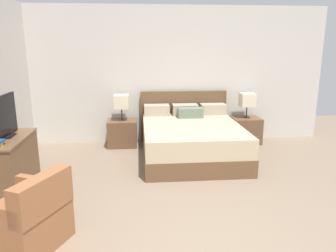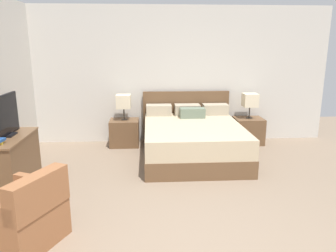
# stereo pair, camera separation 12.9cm
# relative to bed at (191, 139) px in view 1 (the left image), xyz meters

# --- Properties ---
(wall_back) EXTENTS (6.40, 0.06, 2.65)m
(wall_back) POSITION_rel_bed_xyz_m (-0.37, 1.06, 1.01)
(wall_back) COLOR beige
(wall_back) RESTS_ON ground
(bed) EXTENTS (1.72, 2.08, 1.02)m
(bed) POSITION_rel_bed_xyz_m (0.00, 0.00, 0.00)
(bed) COLOR brown
(bed) RESTS_ON ground
(nightstand_left) EXTENTS (0.55, 0.47, 0.51)m
(nightstand_left) POSITION_rel_bed_xyz_m (-1.22, 0.73, -0.07)
(nightstand_left) COLOR brown
(nightstand_left) RESTS_ON ground
(nightstand_right) EXTENTS (0.55, 0.47, 0.51)m
(nightstand_right) POSITION_rel_bed_xyz_m (1.22, 0.73, -0.07)
(nightstand_right) COLOR brown
(nightstand_right) RESTS_ON ground
(table_lamp_left) EXTENTS (0.27, 0.27, 0.49)m
(table_lamp_left) POSITION_rel_bed_xyz_m (-1.22, 0.73, 0.54)
(table_lamp_left) COLOR #332D28
(table_lamp_left) RESTS_ON nightstand_left
(table_lamp_right) EXTENTS (0.27, 0.27, 0.49)m
(table_lamp_right) POSITION_rel_bed_xyz_m (1.22, 0.73, 0.54)
(table_lamp_right) COLOR #332D28
(table_lamp_right) RESTS_ON nightstand_right
(dresser) EXTENTS (0.52, 1.09, 0.71)m
(dresser) POSITION_rel_bed_xyz_m (-2.69, -1.07, 0.04)
(dresser) COLOR brown
(dresser) RESTS_ON ground
(tv) EXTENTS (0.18, 0.76, 0.57)m
(tv) POSITION_rel_bed_xyz_m (-2.69, -1.00, 0.66)
(tv) COLOR black
(tv) RESTS_ON dresser
(armchair_by_window) EXTENTS (0.92, 0.91, 0.76)m
(armchair_by_window) POSITION_rel_bed_xyz_m (-2.00, -2.49, -0.04)
(armchair_by_window) COLOR #935B38
(armchair_by_window) RESTS_ON ground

